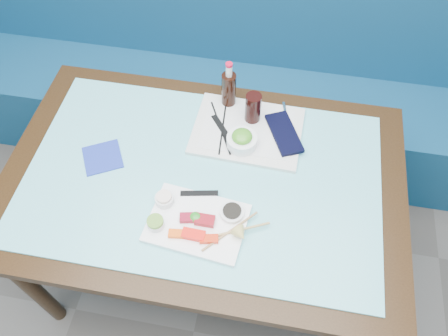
% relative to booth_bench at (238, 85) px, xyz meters
% --- Properties ---
extents(booth_bench, '(3.00, 0.56, 1.17)m').
position_rel_booth_bench_xyz_m(booth_bench, '(0.00, 0.00, 0.00)').
color(booth_bench, navy).
rests_on(booth_bench, ground).
extents(dining_table, '(1.40, 0.90, 0.75)m').
position_rel_booth_bench_xyz_m(dining_table, '(0.00, -0.84, 0.29)').
color(dining_table, black).
rests_on(dining_table, ground).
extents(glass_top, '(1.22, 0.76, 0.01)m').
position_rel_booth_bench_xyz_m(glass_top, '(0.00, -0.84, 0.38)').
color(glass_top, '#67C7CF').
rests_on(glass_top, dining_table).
extents(sashimi_plate, '(0.33, 0.25, 0.02)m').
position_rel_booth_bench_xyz_m(sashimi_plate, '(0.02, -1.02, 0.39)').
color(sashimi_plate, white).
rests_on(sashimi_plate, glass_top).
extents(salmon_left, '(0.06, 0.03, 0.01)m').
position_rel_booth_bench_xyz_m(salmon_left, '(-0.03, -1.08, 0.41)').
color(salmon_left, '#FF540A').
rests_on(salmon_left, sashimi_plate).
extents(salmon_mid, '(0.07, 0.04, 0.02)m').
position_rel_booth_bench_xyz_m(salmon_mid, '(0.02, -1.07, 0.41)').
color(salmon_mid, '#FF150A').
rests_on(salmon_mid, sashimi_plate).
extents(salmon_right, '(0.06, 0.04, 0.01)m').
position_rel_booth_bench_xyz_m(salmon_right, '(0.07, -1.08, 0.41)').
color(salmon_right, red).
rests_on(salmon_right, sashimi_plate).
extents(tuna_left, '(0.06, 0.04, 0.02)m').
position_rel_booth_bench_xyz_m(tuna_left, '(-0.01, -1.02, 0.41)').
color(tuna_left, maroon).
rests_on(tuna_left, sashimi_plate).
extents(tuna_right, '(0.06, 0.04, 0.02)m').
position_rel_booth_bench_xyz_m(tuna_right, '(0.05, -1.02, 0.41)').
color(tuna_right, maroon).
rests_on(tuna_right, sashimi_plate).
extents(seaweed_garnish, '(0.05, 0.05, 0.02)m').
position_rel_booth_bench_xyz_m(seaweed_garnish, '(0.02, -1.01, 0.41)').
color(seaweed_garnish, '#23851E').
rests_on(seaweed_garnish, sashimi_plate).
extents(ramekin_wasabi, '(0.06, 0.06, 0.02)m').
position_rel_booth_bench_xyz_m(ramekin_wasabi, '(-0.10, -1.06, 0.41)').
color(ramekin_wasabi, white).
rests_on(ramekin_wasabi, sashimi_plate).
extents(wasabi_fill, '(0.07, 0.07, 0.01)m').
position_rel_booth_bench_xyz_m(wasabi_fill, '(-0.10, -1.06, 0.43)').
color(wasabi_fill, '#619730').
rests_on(wasabi_fill, ramekin_wasabi).
extents(ramekin_ginger, '(0.08, 0.08, 0.03)m').
position_rel_booth_bench_xyz_m(ramekin_ginger, '(-0.10, -0.97, 0.41)').
color(ramekin_ginger, white).
rests_on(ramekin_ginger, sashimi_plate).
extents(ginger_fill, '(0.06, 0.06, 0.01)m').
position_rel_booth_bench_xyz_m(ginger_fill, '(-0.10, -0.97, 0.43)').
color(ginger_fill, '#FAE0CD').
rests_on(ginger_fill, ramekin_ginger).
extents(soy_dish, '(0.08, 0.08, 0.02)m').
position_rel_booth_bench_xyz_m(soy_dish, '(0.13, -0.97, 0.41)').
color(soy_dish, white).
rests_on(soy_dish, sashimi_plate).
extents(soy_fill, '(0.07, 0.07, 0.01)m').
position_rel_booth_bench_xyz_m(soy_fill, '(0.13, -0.97, 0.42)').
color(soy_fill, black).
rests_on(soy_fill, soy_dish).
extents(lemon_wedge, '(0.06, 0.06, 0.05)m').
position_rel_booth_bench_xyz_m(lemon_wedge, '(0.17, -1.05, 0.42)').
color(lemon_wedge, '#DAC667').
rests_on(lemon_wedge, sashimi_plate).
extents(chopstick_sleeve, '(0.13, 0.04, 0.00)m').
position_rel_booth_bench_xyz_m(chopstick_sleeve, '(0.01, -0.92, 0.40)').
color(chopstick_sleeve, black).
rests_on(chopstick_sleeve, sashimi_plate).
extents(wooden_chopstick_a, '(0.15, 0.17, 0.01)m').
position_rel_booth_bench_xyz_m(wooden_chopstick_a, '(0.13, -1.04, 0.40)').
color(wooden_chopstick_a, '#9E764A').
rests_on(wooden_chopstick_a, sashimi_plate).
extents(wooden_chopstick_b, '(0.22, 0.11, 0.01)m').
position_rel_booth_bench_xyz_m(wooden_chopstick_b, '(0.14, -1.04, 0.40)').
color(wooden_chopstick_b, tan).
rests_on(wooden_chopstick_b, sashimi_plate).
extents(serving_tray, '(0.41, 0.31, 0.01)m').
position_rel_booth_bench_xyz_m(serving_tray, '(0.12, -0.62, 0.39)').
color(serving_tray, silver).
rests_on(serving_tray, glass_top).
extents(paper_placemat, '(0.33, 0.23, 0.00)m').
position_rel_booth_bench_xyz_m(paper_placemat, '(0.12, -0.62, 0.40)').
color(paper_placemat, silver).
rests_on(paper_placemat, serving_tray).
extents(seaweed_bowl, '(0.12, 0.12, 0.04)m').
position_rel_booth_bench_xyz_m(seaweed_bowl, '(0.11, -0.69, 0.42)').
color(seaweed_bowl, white).
rests_on(seaweed_bowl, serving_tray).
extents(seaweed_salad, '(0.08, 0.08, 0.04)m').
position_rel_booth_bench_xyz_m(seaweed_salad, '(0.11, -0.69, 0.45)').
color(seaweed_salad, '#449322').
rests_on(seaweed_salad, seaweed_bowl).
extents(cola_glass, '(0.07, 0.07, 0.12)m').
position_rel_booth_bench_xyz_m(cola_glass, '(0.13, -0.56, 0.46)').
color(cola_glass, black).
rests_on(cola_glass, serving_tray).
extents(navy_pouch, '(0.16, 0.21, 0.02)m').
position_rel_booth_bench_xyz_m(navy_pouch, '(0.26, -0.62, 0.41)').
color(navy_pouch, black).
rests_on(navy_pouch, serving_tray).
extents(fork, '(0.03, 0.10, 0.01)m').
position_rel_booth_bench_xyz_m(fork, '(0.25, -0.51, 0.40)').
color(fork, silver).
rests_on(fork, serving_tray).
extents(black_chopstick_a, '(0.12, 0.24, 0.01)m').
position_rel_booth_bench_xyz_m(black_chopstick_a, '(0.02, -0.63, 0.40)').
color(black_chopstick_a, black).
rests_on(black_chopstick_a, serving_tray).
extents(black_chopstick_b, '(0.02, 0.25, 0.01)m').
position_rel_booth_bench_xyz_m(black_chopstick_b, '(0.03, -0.63, 0.40)').
color(black_chopstick_b, black).
rests_on(black_chopstick_b, serving_tray).
extents(tray_sleeve, '(0.10, 0.12, 0.00)m').
position_rel_booth_bench_xyz_m(tray_sleeve, '(0.03, -0.63, 0.40)').
color(tray_sleeve, black).
rests_on(tray_sleeve, serving_tray).
extents(cola_bottle_body, '(0.06, 0.06, 0.16)m').
position_rel_booth_bench_xyz_m(cola_bottle_body, '(0.03, -0.50, 0.46)').
color(cola_bottle_body, black).
rests_on(cola_bottle_body, glass_top).
extents(cola_bottle_neck, '(0.03, 0.03, 0.05)m').
position_rel_booth_bench_xyz_m(cola_bottle_neck, '(0.03, -0.50, 0.56)').
color(cola_bottle_neck, white).
rests_on(cola_bottle_neck, cola_bottle_body).
extents(cola_bottle_cap, '(0.03, 0.03, 0.01)m').
position_rel_booth_bench_xyz_m(cola_bottle_cap, '(0.03, -0.50, 0.59)').
color(cola_bottle_cap, red).
rests_on(cola_bottle_cap, cola_bottle_neck).
extents(blue_napkin, '(0.18, 0.18, 0.01)m').
position_rel_booth_bench_xyz_m(blue_napkin, '(-0.37, -0.83, 0.39)').
color(blue_napkin, '#1B2E97').
rests_on(blue_napkin, glass_top).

